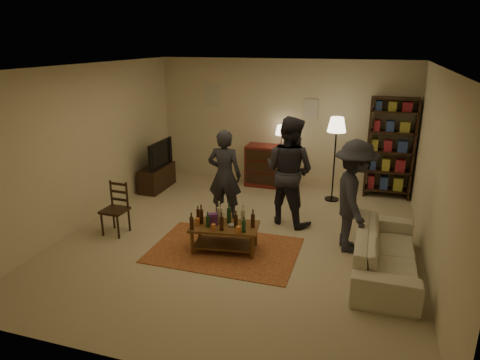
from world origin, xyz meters
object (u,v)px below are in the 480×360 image
at_px(dresser, 269,165).
at_px(bookshelf, 390,147).
at_px(floor_lamp, 336,131).
at_px(person_right, 289,171).
at_px(tv_stand, 157,172).
at_px(sofa, 385,252).
at_px(person_by_sofa, 354,197).
at_px(dining_chair, 116,206).
at_px(person_left, 225,175).
at_px(coffee_table, 223,228).

relative_size(dresser, bookshelf, 0.67).
bearing_deg(floor_lamp, person_right, -115.46).
xyz_separation_m(bookshelf, floor_lamp, (-1.03, -0.55, 0.38)).
distance_m(tv_stand, sofa, 5.14).
xyz_separation_m(dresser, sofa, (2.39, -3.11, -0.17)).
bearing_deg(person_by_sofa, floor_lamp, 0.26).
height_order(tv_stand, bookshelf, bookshelf).
bearing_deg(person_by_sofa, dresser, 23.74).
bearing_deg(dresser, dining_chair, -120.83).
relative_size(bookshelf, sofa, 0.97).
distance_m(tv_stand, person_right, 3.21).
height_order(dining_chair, person_by_sofa, person_by_sofa).
height_order(person_left, person_right, person_right).
distance_m(floor_lamp, person_right, 1.56).
distance_m(coffee_table, sofa, 2.33).
bearing_deg(person_right, dining_chair, 46.95).
relative_size(coffee_table, floor_lamp, 0.65).
bearing_deg(person_right, person_by_sofa, 168.09).
relative_size(tv_stand, person_right, 0.56).
relative_size(coffee_table, person_right, 0.58).
xyz_separation_m(tv_stand, sofa, (4.64, -2.20, -0.08)).
height_order(tv_stand, floor_lamp, floor_lamp).
bearing_deg(tv_stand, dining_chair, -79.28).
bearing_deg(dining_chair, person_by_sofa, 10.90).
height_order(sofa, person_right, person_right).
height_order(coffee_table, dresser, dresser).
bearing_deg(floor_lamp, bookshelf, 28.19).
height_order(floor_lamp, person_right, person_right).
distance_m(dining_chair, dresser, 3.59).
distance_m(tv_stand, person_left, 2.27).
distance_m(coffee_table, floor_lamp, 3.19).
bearing_deg(dresser, tv_stand, -157.93).
bearing_deg(floor_lamp, sofa, -69.57).
relative_size(sofa, person_left, 1.28).
bearing_deg(bookshelf, tv_stand, -168.20).
bearing_deg(dining_chair, bookshelf, 39.19).
bearing_deg(person_right, floor_lamp, -94.25).
height_order(bookshelf, person_left, bookshelf).
relative_size(bookshelf, person_right, 1.07).
distance_m(dresser, person_right, 2.04).
height_order(tv_stand, person_left, person_left).
bearing_deg(dresser, coffee_table, -88.88).
relative_size(bookshelf, person_by_sofa, 1.18).
relative_size(coffee_table, tv_stand, 1.03).
xyz_separation_m(dining_chair, person_by_sofa, (3.73, 0.53, 0.40)).
xyz_separation_m(dresser, person_right, (0.77, -1.83, 0.46)).
bearing_deg(sofa, person_right, 51.49).
xyz_separation_m(tv_stand, dresser, (2.25, 0.91, 0.09)).
height_order(tv_stand, person_by_sofa, person_by_sofa).
bearing_deg(person_right, coffee_table, 83.49).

